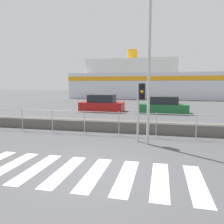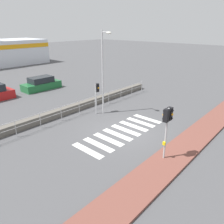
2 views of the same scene
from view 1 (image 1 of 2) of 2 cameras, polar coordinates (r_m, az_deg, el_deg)
ground_plane at (r=6.44m, az=-6.47°, el=-15.54°), size 160.00×160.00×0.00m
crosswalk at (r=6.52m, az=-8.51°, el=-15.26°), size 6.75×2.40×0.01m
seawall at (r=11.56m, az=2.66°, el=-3.71°), size 19.81×0.55×0.59m
harbor_fence at (r=10.63m, az=1.84°, el=-2.03°), size 17.86×0.04×1.19m
traffic_light_far at (r=9.41m, az=7.51°, el=3.34°), size 0.34×0.32×2.53m
streetlamp at (r=8.99m, az=9.72°, el=16.77°), size 0.32×0.95×6.54m
ferry_boat at (r=40.23m, az=9.08°, el=7.75°), size 28.03×8.43×8.66m
parked_car_red at (r=20.25m, az=-2.66°, el=2.05°), size 3.99×1.84×1.55m
parked_car_green at (r=19.53m, az=13.07°, el=1.54°), size 4.27×1.81×1.45m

